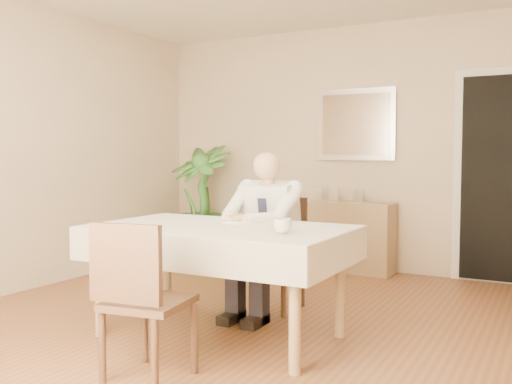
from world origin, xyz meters
The scene contains 17 objects.
room centered at (0.00, 0.00, 1.30)m, with size 5.00×5.02×2.60m.
doorway centered at (1.55, 2.46, 1.00)m, with size 0.96×0.07×2.10m.
mirror centered at (0.06, 2.47, 1.55)m, with size 0.86×0.04×0.76m.
dining_table centered at (0.00, -0.17, 0.67)m, with size 1.72×1.02×0.75m.
chair_far centered at (0.00, 0.71, 0.50)m, with size 0.42×0.42×0.88m.
chair_near centered at (0.04, -1.04, 0.49)m, with size 0.47×0.47×0.87m.
seated_man centered at (0.00, 0.43, 0.69)m, with size 0.48×0.72×1.24m.
plate centered at (0.01, 0.08, 0.76)m, with size 0.26×0.26×0.02m, color white.
food centered at (0.01, 0.08, 0.78)m, with size 0.14×0.14×0.06m, color olive.
knife centered at (0.05, 0.02, 0.78)m, with size 0.01×0.01×0.13m, color silver.
fork centered at (-0.03, 0.02, 0.78)m, with size 0.01×0.01×0.13m, color silver.
coffee_mug centered at (0.54, -0.31, 0.80)m, with size 0.11×0.11×0.09m, color white.
sideboard centered at (0.06, 2.32, 0.37)m, with size 0.92×0.31×0.73m, color #9A8057.
photo_frame_left centered at (-0.31, 2.33, 0.80)m, with size 0.10×0.02×0.14m, color silver.
photo_frame_center centered at (-0.13, 2.35, 0.80)m, with size 0.10×0.02×0.14m, color silver.
photo_frame_right centered at (0.14, 2.36, 0.80)m, with size 0.10×0.02×0.14m, color silver.
potted_palm centered at (-1.62, 2.03, 0.67)m, with size 0.75×0.75×1.34m, color #2B5E21.
Camera 1 is at (2.00, -3.39, 1.22)m, focal length 40.00 mm.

